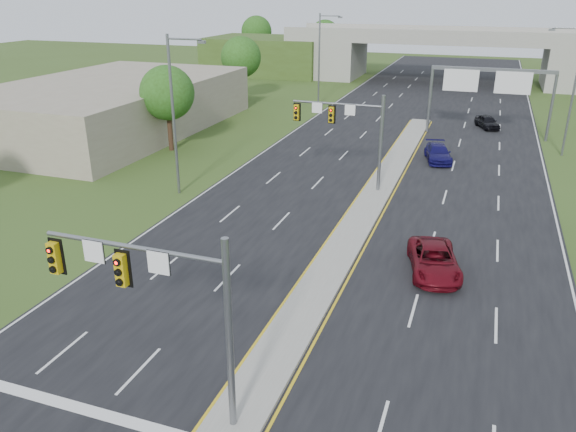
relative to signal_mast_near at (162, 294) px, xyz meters
The scene contains 19 objects.
ground 5.24m from the signal_mast_near, ahead, with size 240.00×240.00×0.00m, color #374D1B.
road 35.46m from the signal_mast_near, 86.31° to the left, with size 24.00×160.00×0.02m, color black.
median 23.64m from the signal_mast_near, 84.40° to the left, with size 2.00×54.00×0.16m, color gray.
lane_markings 29.41m from the signal_mast_near, 86.72° to the left, with size 23.72×160.00×0.01m.
signal_mast_near is the anchor object (origin of this frame).
signal_mast_far 25.00m from the signal_mast_near, 90.00° to the left, with size 6.62×0.60×7.00m.
sign_gantry 45.88m from the signal_mast_near, 78.75° to the left, with size 11.58×0.44×6.67m.
overpass 80.11m from the signal_mast_near, 88.38° to the left, with size 80.00×14.00×8.10m.
lightpole_l_mid 22.95m from the signal_mast_near, 118.79° to the left, with size 2.85×0.25×11.00m.
lightpole_l_far 56.19m from the signal_mast_near, 101.33° to the left, with size 2.85×0.25×11.00m.
lightpole_r_far 43.01m from the signal_mast_near, 68.78° to the left, with size 2.85×0.25×11.00m.
tree_l_near 34.92m from the signal_mast_near, 120.53° to the left, with size 4.80×4.80×7.60m.
tree_l_mid 59.21m from the signal_mast_near, 111.54° to the left, with size 5.20×5.20×8.12m.
tree_back_a 100.64m from the signal_mast_near, 110.80° to the left, with size 6.00×6.00×8.85m.
tree_back_b 96.56m from the signal_mast_near, 103.01° to the left, with size 5.60×5.60×8.32m.
commercial_building 44.77m from the signal_mast_near, 128.34° to the left, with size 18.00×30.00×5.00m, color gray.
car_far_a 16.04m from the signal_mast_near, 61.53° to the left, with size 2.35×5.10×1.42m, color #5A0912.
car_far_b 35.31m from the signal_mast_near, 80.90° to the left, with size 1.92×4.72×1.37m, color #100C4A.
car_far_c 49.86m from the signal_mast_near, 79.30° to the left, with size 1.58×3.92×1.34m, color black.
Camera 1 is at (6.70, -13.38, 13.73)m, focal length 35.00 mm.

